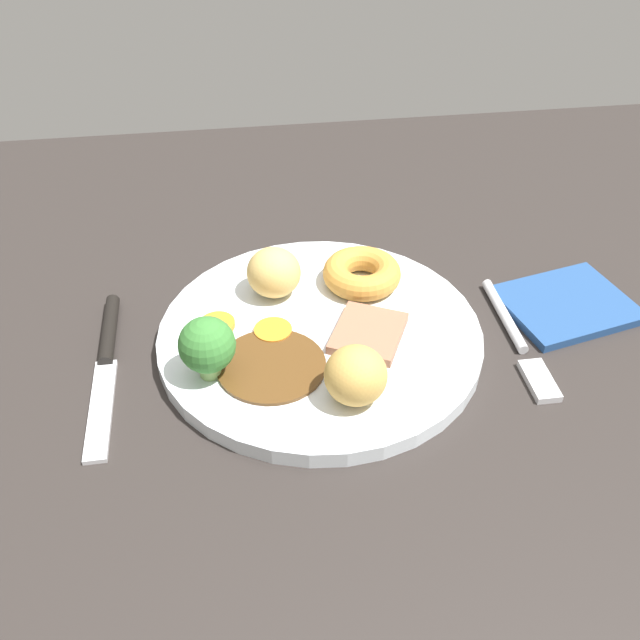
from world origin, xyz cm
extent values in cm
cube|color=#2B2623|center=(0.00, 0.00, 1.80)|extent=(120.00, 84.00, 3.60)
cylinder|color=white|center=(2.65, 2.78, 4.30)|extent=(27.16, 27.16, 1.40)
cylinder|color=#563819|center=(7.07, 6.82, 5.15)|extent=(8.64, 8.64, 0.30)
cube|color=#9E664C|center=(-1.17, 4.30, 5.40)|extent=(7.61, 8.05, 0.80)
torus|color=#C68938|center=(-2.00, -3.12, 6.16)|extent=(7.06, 7.06, 2.33)
ellipsoid|color=tan|center=(1.17, 10.99, 7.22)|extent=(4.96, 5.01, 4.45)
ellipsoid|color=#D8B260|center=(5.93, -2.83, 7.23)|extent=(6.21, 6.15, 4.46)
cylinder|color=orange|center=(6.58, 2.64, 5.20)|extent=(3.19, 3.19, 0.41)
cylinder|color=orange|center=(11.15, 1.19, 5.23)|extent=(2.99, 2.99, 0.47)
cylinder|color=#8CB766|center=(11.82, 6.97, 5.75)|extent=(1.68, 1.68, 1.49)
sphere|color=#387A33|center=(11.82, 6.97, 8.02)|extent=(4.38, 4.38, 4.38)
cylinder|color=silver|center=(-13.87, 1.98, 4.05)|extent=(0.90, 9.50, 0.90)
cube|color=silver|center=(-13.87, 10.23, 3.90)|extent=(2.00, 4.50, 0.60)
cylinder|color=black|center=(20.38, -0.65, 4.20)|extent=(1.30, 8.51, 1.20)
cube|color=silver|center=(20.28, 8.35, 3.80)|extent=(1.82, 10.52, 0.40)
cube|color=navy|center=(-19.96, 1.28, 4.00)|extent=(12.73, 11.22, 0.80)
camera|label=1|loc=(9.00, 47.46, 42.73)|focal=39.42mm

